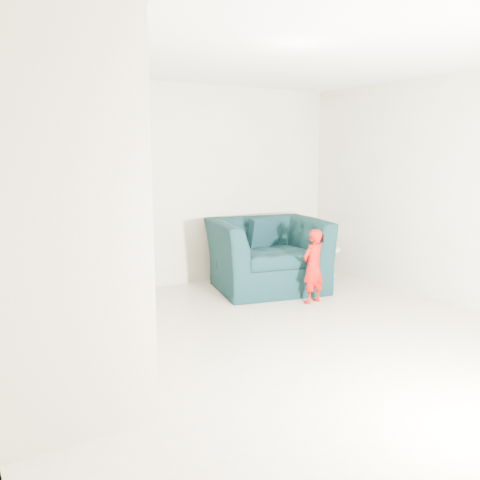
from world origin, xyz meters
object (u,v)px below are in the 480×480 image
toddler (313,266)px  armchair (267,254)px  side_table (326,257)px  staircase (45,265)px

toddler → armchair: bearing=-95.7°
toddler → side_table: size_ratio=2.18×
side_table → staircase: 4.48m
side_table → staircase: size_ratio=0.11×
armchair → side_table: size_ratio=3.42×
toddler → staircase: bearing=-2.6°
staircase → armchair: bearing=24.9°
armchair → side_table: 1.16m
toddler → staircase: staircase is taller
staircase → side_table: bearing=20.5°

